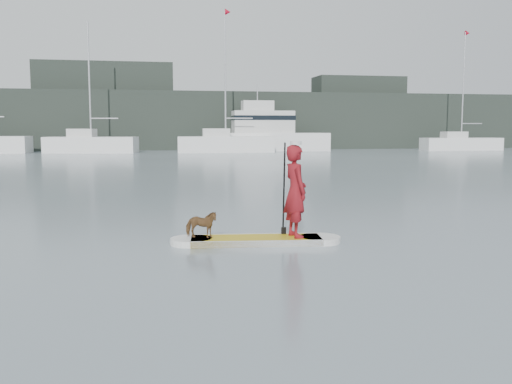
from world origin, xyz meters
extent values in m
plane|color=slate|center=(0.00, 0.00, 0.00)|extent=(140.00, 140.00, 0.00)
cube|color=gold|center=(-3.75, 2.30, 0.06)|extent=(2.58, 1.09, 0.12)
cylinder|color=silver|center=(-4.99, 2.45, 0.06)|extent=(0.80, 0.80, 0.12)
cylinder|color=silver|center=(-2.51, 2.16, 0.06)|extent=(0.80, 0.80, 0.12)
cube|color=silver|center=(-3.71, 2.67, 0.06)|extent=(2.49, 0.35, 0.12)
cube|color=silver|center=(-3.80, 1.94, 0.06)|extent=(2.49, 0.35, 0.12)
imported|color=maroon|center=(-3.00, 2.21, 1.01)|extent=(0.53, 0.71, 1.78)
cylinder|color=silver|center=(-3.00, 2.21, 1.94)|extent=(0.22, 0.22, 0.07)
imported|color=brown|center=(-4.80, 2.43, 0.38)|extent=(0.67, 0.44, 0.52)
cylinder|color=black|center=(-3.15, 2.53, 1.00)|extent=(0.07, 0.30, 1.89)
cube|color=black|center=(-3.15, 2.53, 0.10)|extent=(0.10, 0.03, 0.32)
cube|color=white|center=(-10.73, 45.10, 0.72)|extent=(8.42, 4.10, 1.45)
cube|color=silver|center=(-11.53, 45.25, 1.81)|extent=(2.56, 2.26, 0.72)
cylinder|color=#B7B7BC|center=(-10.73, 45.10, 6.52)|extent=(0.14, 0.14, 10.14)
cylinder|color=#B7B7BC|center=(-9.51, 44.88, 3.10)|extent=(2.46, 0.55, 0.10)
cube|color=white|center=(1.37, 44.08, 0.73)|extent=(8.93, 3.22, 1.46)
cube|color=silver|center=(0.49, 44.13, 1.83)|extent=(2.57, 2.04, 0.73)
cylinder|color=#B7B7BC|center=(1.37, 44.08, 7.11)|extent=(0.15, 0.15, 11.30)
cylinder|color=#B7B7BC|center=(2.62, 44.01, 3.14)|extent=(2.51, 0.25, 0.10)
cone|color=red|center=(1.63, 44.07, 12.66)|extent=(0.56, 0.62, 0.59)
cube|color=white|center=(25.35, 44.37, 0.63)|extent=(8.00, 2.72, 1.26)
cube|color=silver|center=(24.56, 44.41, 1.57)|extent=(2.29, 1.74, 0.63)
cylinder|color=#B7B7BC|center=(25.35, 44.37, 6.46)|extent=(0.13, 0.13, 10.40)
cylinder|color=#B7B7BC|center=(26.43, 44.32, 2.69)|extent=(2.15, 0.20, 0.09)
cone|color=red|center=(25.58, 44.36, 11.57)|extent=(0.47, 0.52, 0.50)
cube|color=white|center=(6.51, 46.86, 0.88)|extent=(10.81, 3.54, 1.76)
cube|color=silver|center=(5.44, 46.88, 2.83)|extent=(5.96, 2.78, 2.15)
cube|color=silver|center=(4.90, 46.89, 4.40)|extent=(3.05, 1.89, 0.98)
cube|color=black|center=(5.44, 46.88, 3.22)|extent=(6.07, 2.84, 0.44)
cylinder|color=#B7B7BC|center=(4.90, 46.89, 5.67)|extent=(0.10, 0.10, 1.56)
cube|color=#202923|center=(0.00, 53.00, 3.00)|extent=(90.00, 6.00, 6.00)
cube|color=#202923|center=(-10.00, 54.00, 4.50)|extent=(14.00, 4.00, 9.00)
cube|color=#202923|center=(18.00, 54.00, 4.00)|extent=(10.00, 4.00, 8.00)
camera|label=1|loc=(-5.79, -8.35, 2.22)|focal=40.00mm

